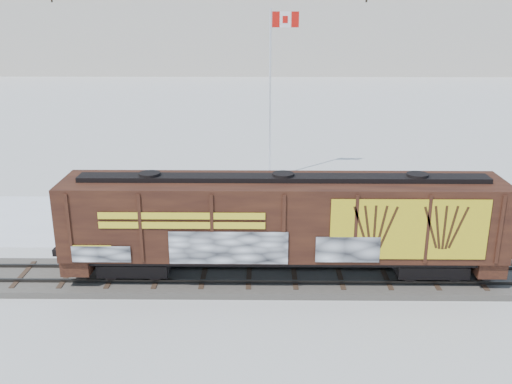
{
  "coord_description": "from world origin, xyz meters",
  "views": [
    {
      "loc": [
        2.56,
        -22.69,
        11.63
      ],
      "look_at": [
        2.28,
        3.0,
        3.17
      ],
      "focal_mm": 40.0,
      "sensor_mm": 36.0,
      "label": 1
    }
  ],
  "objects_px": {
    "hopper_railcar": "(283,220)",
    "car_white": "(314,208)",
    "car_dark": "(396,209)",
    "flagpole": "(271,119)",
    "car_silver": "(157,206)"
  },
  "relations": [
    {
      "from": "flagpole",
      "to": "car_silver",
      "type": "relative_size",
      "value": 2.59
    },
    {
      "from": "car_white",
      "to": "car_dark",
      "type": "bearing_deg",
      "value": -74.52
    },
    {
      "from": "hopper_railcar",
      "to": "car_white",
      "type": "bearing_deg",
      "value": 74.99
    },
    {
      "from": "hopper_railcar",
      "to": "car_white",
      "type": "xyz_separation_m",
      "value": [
        2.08,
        7.75,
        -2.22
      ]
    },
    {
      "from": "hopper_railcar",
      "to": "flagpole",
      "type": "bearing_deg",
      "value": 90.91
    },
    {
      "from": "car_white",
      "to": "car_dark",
      "type": "xyz_separation_m",
      "value": [
        4.53,
        -0.42,
        0.07
      ]
    },
    {
      "from": "hopper_railcar",
      "to": "car_dark",
      "type": "bearing_deg",
      "value": 47.99
    },
    {
      "from": "car_silver",
      "to": "car_dark",
      "type": "xyz_separation_m",
      "value": [
        13.43,
        -0.26,
        -0.02
      ]
    },
    {
      "from": "car_white",
      "to": "car_dark",
      "type": "height_order",
      "value": "car_dark"
    },
    {
      "from": "hopper_railcar",
      "to": "car_dark",
      "type": "distance_m",
      "value": 10.11
    },
    {
      "from": "car_dark",
      "to": "flagpole",
      "type": "bearing_deg",
      "value": 16.73
    },
    {
      "from": "hopper_railcar",
      "to": "car_silver",
      "type": "distance_m",
      "value": 10.43
    },
    {
      "from": "hopper_railcar",
      "to": "car_dark",
      "type": "relative_size",
      "value": 3.68
    },
    {
      "from": "flagpole",
      "to": "car_white",
      "type": "height_order",
      "value": "flagpole"
    },
    {
      "from": "hopper_railcar",
      "to": "flagpole",
      "type": "distance_m",
      "value": 15.99
    }
  ]
}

